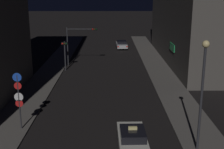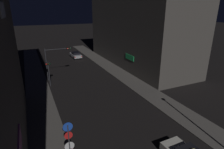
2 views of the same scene
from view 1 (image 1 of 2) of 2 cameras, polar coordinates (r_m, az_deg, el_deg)
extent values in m
cube|color=#5B5651|center=(39.04, -11.67, 0.55)|extent=(3.25, 60.90, 0.12)
cube|color=#5B5651|center=(38.80, 9.03, 0.59)|extent=(3.25, 60.90, 0.12)
cube|color=#514C47|center=(45.18, 16.40, 13.05)|extent=(9.50, 27.77, 16.93)
cube|color=#26CC66|center=(39.21, 11.32, 5.11)|extent=(0.08, 2.80, 0.90)
cube|color=silver|center=(19.96, 3.86, -12.31)|extent=(1.90, 4.44, 0.60)
cube|color=black|center=(19.53, 3.95, -11.15)|extent=(1.63, 2.02, 0.50)
cylinder|color=black|center=(21.25, 1.30, -11.36)|extent=(0.24, 0.65, 0.64)
cylinder|color=black|center=(21.39, 5.67, -11.25)|extent=(0.24, 0.65, 0.64)
cube|color=#F4E08C|center=(19.47, 3.94, -10.10)|extent=(0.56, 0.19, 0.20)
cube|color=#B7B7BC|center=(54.14, 1.82, 5.61)|extent=(1.99, 4.48, 0.60)
cube|color=black|center=(53.85, 1.84, 6.15)|extent=(1.67, 2.05, 0.50)
cube|color=red|center=(51.89, 1.19, 5.29)|extent=(0.24, 0.07, 0.16)
cube|color=red|center=(52.01, 2.85, 5.30)|extent=(0.24, 0.07, 0.16)
cylinder|color=black|center=(55.47, 0.88, 5.54)|extent=(0.25, 0.65, 0.64)
cylinder|color=black|center=(55.60, 2.53, 5.55)|extent=(0.25, 0.65, 0.64)
cylinder|color=black|center=(52.79, 1.07, 5.03)|extent=(0.25, 0.65, 0.64)
cylinder|color=black|center=(52.93, 2.80, 5.04)|extent=(0.25, 0.65, 0.64)
cylinder|color=#2D2D33|center=(41.44, -8.42, 5.22)|extent=(0.16, 0.16, 5.28)
cylinder|color=#2D2D33|center=(40.86, -5.95, 8.55)|extent=(3.71, 0.10, 0.10)
cube|color=black|center=(40.73, -3.32, 8.59)|extent=(0.80, 0.28, 0.32)
sphere|color=red|center=(40.57, -3.68, 8.55)|extent=(0.20, 0.20, 0.20)
sphere|color=#3F2D0C|center=(40.55, -3.33, 8.56)|extent=(0.20, 0.20, 0.20)
sphere|color=#0C3319|center=(40.54, -2.98, 8.56)|extent=(0.20, 0.20, 0.20)
cylinder|color=#2D2D33|center=(39.07, -8.89, 3.46)|extent=(0.16, 0.16, 3.78)
cube|color=black|center=(38.76, -8.99, 5.83)|extent=(0.80, 0.28, 0.32)
sphere|color=red|center=(38.63, -9.40, 5.78)|extent=(0.20, 0.20, 0.20)
sphere|color=#3F2D0C|center=(38.59, -9.03, 5.79)|extent=(0.20, 0.20, 0.20)
sphere|color=#0C3319|center=(38.56, -8.67, 5.80)|extent=(0.20, 0.20, 0.20)
cylinder|color=#2D2D33|center=(22.80, -17.17, -5.08)|extent=(0.10, 0.10, 4.10)
cylinder|color=blue|center=(22.21, -17.57, -0.50)|extent=(0.63, 0.03, 0.63)
cylinder|color=red|center=(22.39, -17.44, -2.07)|extent=(0.54, 0.03, 0.54)
cylinder|color=white|center=(22.64, -17.27, -4.09)|extent=(0.64, 0.03, 0.64)
cylinder|color=red|center=(22.80, -17.17, -5.25)|extent=(0.55, 0.03, 0.55)
cylinder|color=#2D2D33|center=(19.29, 16.54, -4.83)|extent=(0.16, 0.16, 6.61)
sphere|color=#F4D88C|center=(18.41, 17.38, 5.53)|extent=(0.44, 0.44, 0.44)
camera|label=2|loc=(13.17, -40.84, 16.87)|focal=29.76mm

